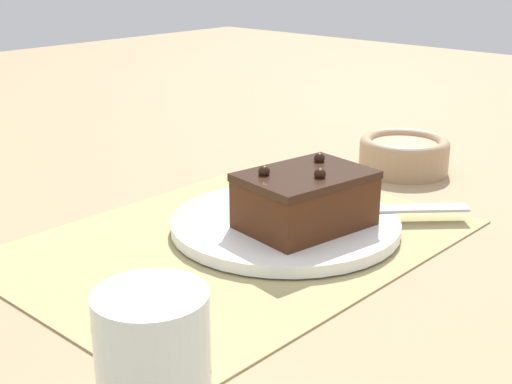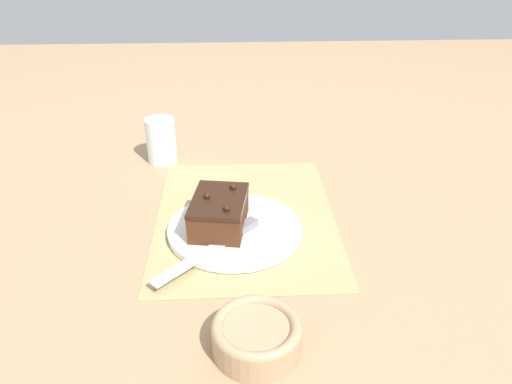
{
  "view_description": "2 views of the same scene",
  "coord_description": "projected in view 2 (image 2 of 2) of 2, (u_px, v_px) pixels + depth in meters",
  "views": [
    {
      "loc": [
        -0.49,
        -0.48,
        0.29
      ],
      "look_at": [
        0.03,
        -0.0,
        0.05
      ],
      "focal_mm": 50.0,
      "sensor_mm": 36.0,
      "label": 1
    },
    {
      "loc": [
        0.81,
        -0.02,
        0.51
      ],
      "look_at": [
        0.03,
        0.02,
        0.07
      ],
      "focal_mm": 35.0,
      "sensor_mm": 36.0,
      "label": 2
    }
  ],
  "objects": [
    {
      "name": "placemat_woven",
      "position": [
        245.0,
        217.0,
        0.96
      ],
      "size": [
        0.46,
        0.34,
        0.0
      ],
      "primitive_type": "cube",
      "color": "tan",
      "rests_on": "ground_plane"
    },
    {
      "name": "drinking_glass",
      "position": [
        161.0,
        140.0,
        1.16
      ],
      "size": [
        0.07,
        0.07,
        0.1
      ],
      "color": "silver",
      "rests_on": "ground_plane"
    },
    {
      "name": "chocolate_cake",
      "position": [
        219.0,
        212.0,
        0.89
      ],
      "size": [
        0.14,
        0.11,
        0.07
      ],
      "rotation": [
        0.0,
        0.0,
        -0.15
      ],
      "color": "#472614",
      "rests_on": "cake_plate"
    },
    {
      "name": "small_bowl",
      "position": [
        257.0,
        335.0,
        0.66
      ],
      "size": [
        0.12,
        0.12,
        0.05
      ],
      "color": "tan",
      "rests_on": "ground_plane"
    },
    {
      "name": "ground_plane",
      "position": [
        245.0,
        218.0,
        0.96
      ],
      "size": [
        3.0,
        3.0,
        0.0
      ],
      "primitive_type": "plane",
      "color": "#9E7F5B"
    },
    {
      "name": "serving_knife",
      "position": [
        225.0,
        240.0,
        0.86
      ],
      "size": [
        0.18,
        0.18,
        0.01
      ],
      "rotation": [
        0.0,
        0.0,
        3.93
      ],
      "color": "slate",
      "rests_on": "cake_plate"
    },
    {
      "name": "cake_plate",
      "position": [
        235.0,
        229.0,
        0.91
      ],
      "size": [
        0.24,
        0.24,
        0.01
      ],
      "color": "white",
      "rests_on": "placemat_woven"
    }
  ]
}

